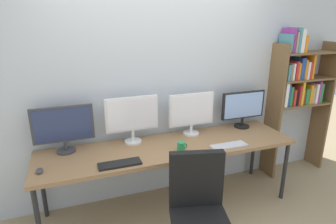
# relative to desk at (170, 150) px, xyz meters

# --- Properties ---
(wall_back) EXTENTS (5.05, 0.10, 2.60)m
(wall_back) POSITION_rel_desk_xyz_m (0.00, 0.42, 0.61)
(wall_back) COLOR silver
(wall_back) RESTS_ON ground_plane
(desk) EXTENTS (2.65, 0.68, 0.74)m
(desk) POSITION_rel_desk_xyz_m (0.00, 0.00, 0.00)
(desk) COLOR #936D47
(desk) RESTS_ON ground_plane
(bookshelf) EXTENTS (0.83, 0.28, 1.89)m
(bookshelf) POSITION_rel_desk_xyz_m (1.81, 0.23, 0.47)
(bookshelf) COLOR brown
(bookshelf) RESTS_ON ground_plane
(monitor_far_left) EXTENTS (0.57, 0.18, 0.47)m
(monitor_far_left) POSITION_rel_desk_xyz_m (-1.01, 0.21, 0.31)
(monitor_far_left) COLOR #38383D
(monitor_far_left) RESTS_ON desk
(monitor_center_left) EXTENTS (0.55, 0.18, 0.50)m
(monitor_center_left) POSITION_rel_desk_xyz_m (-0.34, 0.21, 0.33)
(monitor_center_left) COLOR silver
(monitor_center_left) RESTS_ON desk
(monitor_center_right) EXTENTS (0.52, 0.18, 0.47)m
(monitor_center_right) POSITION_rel_desk_xyz_m (0.34, 0.21, 0.31)
(monitor_center_right) COLOR silver
(monitor_center_right) RESTS_ON desk
(monitor_far_right) EXTENTS (0.56, 0.18, 0.44)m
(monitor_far_right) POSITION_rel_desk_xyz_m (1.01, 0.21, 0.29)
(monitor_far_right) COLOR black
(monitor_far_right) RESTS_ON desk
(keyboard_left) EXTENTS (0.38, 0.13, 0.02)m
(keyboard_left) POSITION_rel_desk_xyz_m (-0.56, -0.23, 0.06)
(keyboard_left) COLOR black
(keyboard_left) RESTS_ON desk
(keyboard_right) EXTENTS (0.38, 0.13, 0.02)m
(keyboard_right) POSITION_rel_desk_xyz_m (0.56, -0.23, 0.06)
(keyboard_right) COLOR silver
(keyboard_right) RESTS_ON desk
(computer_mouse) EXTENTS (0.06, 0.10, 0.03)m
(computer_mouse) POSITION_rel_desk_xyz_m (-1.23, -0.13, 0.06)
(computer_mouse) COLOR #38383D
(computer_mouse) RESTS_ON desk
(coffee_mug) EXTENTS (0.11, 0.08, 0.09)m
(coffee_mug) POSITION_rel_desk_xyz_m (0.07, -0.15, 0.09)
(coffee_mug) COLOR #1E8C4C
(coffee_mug) RESTS_ON desk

